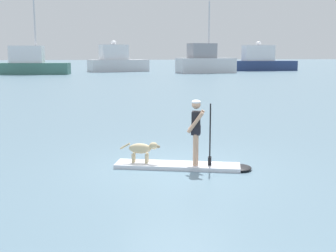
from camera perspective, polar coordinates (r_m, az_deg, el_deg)
ground_plane at (r=11.12m, az=1.23°, el=-5.39°), size 400.00×400.00×0.00m
paddleboard at (r=11.09m, az=2.40°, el=-5.18°), size 3.42×1.87×0.10m
person_paddler at (r=10.87m, az=3.72°, el=-0.20°), size 0.68×0.59×1.62m
dog at (r=11.15m, az=-3.38°, el=-2.99°), size 0.99×0.45×0.53m
moored_boat_far_port at (r=64.21m, az=-17.32°, el=7.71°), size 10.28×4.57×11.81m
moored_boat_center at (r=71.59m, az=-6.62°, el=8.28°), size 9.85×5.32×4.90m
moored_boat_port at (r=66.16m, az=4.79°, el=8.28°), size 8.64×4.15×10.40m
moored_boat_starboard at (r=76.68m, az=11.93°, el=8.19°), size 11.40×4.18×4.88m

